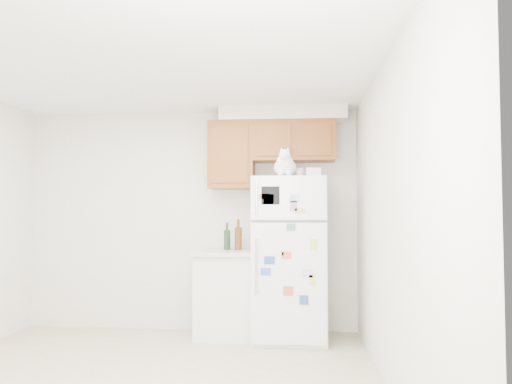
# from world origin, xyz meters

# --- Properties ---
(room_shell) EXTENTS (3.84, 4.04, 2.52)m
(room_shell) POSITION_xyz_m (0.12, 0.24, 1.67)
(room_shell) COLOR silver
(room_shell) RESTS_ON ground_plane
(refrigerator) EXTENTS (0.76, 0.78, 1.70)m
(refrigerator) POSITION_xyz_m (1.15, 1.61, 0.85)
(refrigerator) COLOR white
(refrigerator) RESTS_ON ground_plane
(base_counter) EXTENTS (0.64, 0.64, 0.92)m
(base_counter) POSITION_xyz_m (0.46, 1.68, 0.46)
(base_counter) COLOR white
(base_counter) RESTS_ON ground_plane
(cat) EXTENTS (0.28, 0.41, 0.29)m
(cat) POSITION_xyz_m (1.11, 1.37, 1.81)
(cat) COLOR white
(cat) RESTS_ON refrigerator
(storage_box_back) EXTENTS (0.22, 0.19, 0.10)m
(storage_box_back) POSITION_xyz_m (1.23, 1.62, 1.75)
(storage_box_back) COLOR white
(storage_box_back) RESTS_ON refrigerator
(storage_box_front) EXTENTS (0.15, 0.11, 0.09)m
(storage_box_front) POSITION_xyz_m (1.40, 1.45, 1.74)
(storage_box_front) COLOR white
(storage_box_front) RESTS_ON refrigerator
(bottle_green) EXTENTS (0.07, 0.07, 0.30)m
(bottle_green) POSITION_xyz_m (0.45, 1.80, 1.07)
(bottle_green) COLOR #19381E
(bottle_green) RESTS_ON base_counter
(bottle_amber) EXTENTS (0.08, 0.08, 0.34)m
(bottle_amber) POSITION_xyz_m (0.58, 1.81, 1.09)
(bottle_amber) COLOR #593814
(bottle_amber) RESTS_ON base_counter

